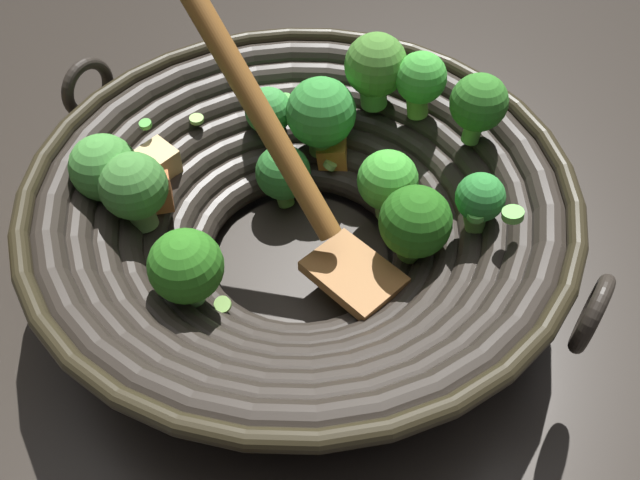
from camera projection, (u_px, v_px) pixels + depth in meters
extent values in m
plane|color=#28231E|center=(303.00, 265.00, 0.55)|extent=(4.00, 4.00, 0.00)
cylinder|color=black|center=(303.00, 261.00, 0.54)|extent=(0.14, 0.14, 0.01)
torus|color=black|center=(302.00, 249.00, 0.53)|extent=(0.20, 0.20, 0.03)
torus|color=black|center=(302.00, 241.00, 0.52)|extent=(0.23, 0.23, 0.03)
torus|color=black|center=(302.00, 232.00, 0.52)|extent=(0.26, 0.26, 0.03)
torus|color=black|center=(301.00, 223.00, 0.51)|extent=(0.29, 0.29, 0.03)
torus|color=black|center=(301.00, 213.00, 0.50)|extent=(0.33, 0.33, 0.03)
torus|color=black|center=(301.00, 204.00, 0.49)|extent=(0.36, 0.36, 0.03)
torus|color=black|center=(300.00, 194.00, 0.48)|extent=(0.39, 0.39, 0.03)
torus|color=black|center=(300.00, 183.00, 0.48)|extent=(0.41, 0.41, 0.01)
torus|color=black|center=(592.00, 314.00, 0.40)|extent=(0.04, 0.05, 0.05)
torus|color=black|center=(88.00, 89.00, 0.55)|extent=(0.04, 0.05, 0.05)
cylinder|color=#55924E|center=(193.00, 293.00, 0.46)|extent=(0.02, 0.02, 0.02)
sphere|color=#2A6F1C|center=(186.00, 266.00, 0.44)|extent=(0.05, 0.05, 0.05)
cylinder|color=#5C923E|center=(321.00, 143.00, 0.57)|extent=(0.02, 0.02, 0.02)
sphere|color=#338C36|center=(321.00, 112.00, 0.54)|extent=(0.06, 0.06, 0.06)
cylinder|color=#68AE4E|center=(472.00, 131.00, 0.52)|extent=(0.02, 0.02, 0.02)
sphere|color=#307625|center=(479.00, 103.00, 0.50)|extent=(0.05, 0.05, 0.05)
cylinder|color=#74B44F|center=(474.00, 220.00, 0.49)|extent=(0.03, 0.03, 0.02)
sphere|color=#2C8335|center=(480.00, 197.00, 0.47)|extent=(0.04, 0.04, 0.04)
cylinder|color=#81B057|center=(385.00, 207.00, 0.55)|extent=(0.02, 0.03, 0.02)
sphere|color=green|center=(388.00, 180.00, 0.53)|extent=(0.05, 0.05, 0.05)
cylinder|color=#59933E|center=(281.00, 197.00, 0.57)|extent=(0.02, 0.02, 0.02)
sphere|color=#2D772F|center=(279.00, 173.00, 0.55)|extent=(0.05, 0.05, 0.05)
cylinder|color=#76B14E|center=(113.00, 195.00, 0.50)|extent=(0.02, 0.02, 0.02)
sphere|color=#428B38|center=(104.00, 168.00, 0.48)|extent=(0.05, 0.05, 0.05)
cylinder|color=#61A537|center=(411.00, 249.00, 0.50)|extent=(0.02, 0.02, 0.02)
sphere|color=#236017|center=(415.00, 222.00, 0.48)|extent=(0.05, 0.05, 0.05)
cylinder|color=#65B451|center=(374.00, 96.00, 0.57)|extent=(0.03, 0.03, 0.02)
sphere|color=#47822F|center=(376.00, 65.00, 0.54)|extent=(0.05, 0.05, 0.05)
cylinder|color=#78B556|center=(274.00, 133.00, 0.58)|extent=(0.02, 0.02, 0.02)
sphere|color=#3A8F3F|center=(273.00, 110.00, 0.56)|extent=(0.04, 0.04, 0.04)
cylinder|color=#678D4E|center=(142.00, 215.00, 0.50)|extent=(0.03, 0.03, 0.02)
sphere|color=#3F7F35|center=(133.00, 186.00, 0.47)|extent=(0.05, 0.05, 0.05)
cylinder|color=#7AAC46|center=(417.00, 105.00, 0.55)|extent=(0.03, 0.03, 0.02)
sphere|color=green|center=(421.00, 78.00, 0.53)|extent=(0.04, 0.04, 0.04)
cube|color=#BF6433|center=(156.00, 193.00, 0.51)|extent=(0.03, 0.03, 0.03)
cube|color=orange|center=(333.00, 154.00, 0.58)|extent=(0.03, 0.04, 0.03)
cube|color=gold|center=(123.00, 187.00, 0.50)|extent=(0.03, 0.03, 0.03)
cube|color=gold|center=(415.00, 226.00, 0.51)|extent=(0.03, 0.03, 0.03)
cube|color=#DAB273|center=(158.00, 163.00, 0.53)|extent=(0.04, 0.04, 0.03)
cylinder|color=#6BC651|center=(409.00, 178.00, 0.54)|extent=(0.02, 0.02, 0.01)
cylinder|color=#56B247|center=(476.00, 215.00, 0.46)|extent=(0.02, 0.02, 0.01)
cylinder|color=#6BC651|center=(398.00, 166.00, 0.54)|extent=(0.02, 0.02, 0.01)
cylinder|color=#56B247|center=(145.00, 124.00, 0.52)|extent=(0.01, 0.01, 0.01)
cylinder|color=#6BC651|center=(513.00, 214.00, 0.44)|extent=(0.02, 0.02, 0.01)
cylinder|color=#99D166|center=(223.00, 305.00, 0.47)|extent=(0.02, 0.02, 0.01)
cylinder|color=#99D166|center=(330.00, 165.00, 0.57)|extent=(0.01, 0.01, 0.01)
cylinder|color=#99D166|center=(197.00, 119.00, 0.56)|extent=(0.02, 0.02, 0.00)
cylinder|color=#56B247|center=(286.00, 99.00, 0.58)|extent=(0.02, 0.02, 0.01)
cube|color=brown|center=(354.00, 274.00, 0.49)|extent=(0.09, 0.08, 0.01)
cylinder|color=#925B27|center=(240.00, 79.00, 0.46)|extent=(0.18, 0.11, 0.19)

